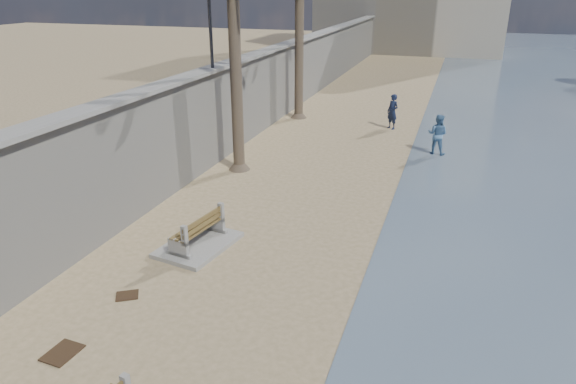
{
  "coord_description": "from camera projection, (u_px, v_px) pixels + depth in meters",
  "views": [
    {
      "loc": [
        3.62,
        -5.33,
        6.52
      ],
      "look_at": [
        -0.5,
        7.0,
        1.2
      ],
      "focal_mm": 32.0,
      "sensor_mm": 36.0,
      "label": 1
    }
  ],
  "objects": [
    {
      "name": "seawall",
      "position": [
        281.0,
        82.0,
        26.63
      ],
      "size": [
        0.45,
        70.0,
        3.5
      ],
      "primitive_type": "cube",
      "color": "gray",
      "rests_on": "ground_plane"
    },
    {
      "name": "debris_d",
      "position": [
        127.0,
        295.0,
        11.5
      ],
      "size": [
        0.62,
        0.58,
        0.03
      ],
      "primitive_type": "cube",
      "rotation": [
        0.0,
        0.0,
        0.55
      ],
      "color": "#382616",
      "rests_on": "ground_plane"
    },
    {
      "name": "person_b",
      "position": [
        438.0,
        132.0,
        20.74
      ],
      "size": [
        1.0,
        0.85,
        1.82
      ],
      "primitive_type": "imported",
      "rotation": [
        0.0,
        0.0,
        2.93
      ],
      "color": "#507AA6",
      "rests_on": "ground_plane"
    },
    {
      "name": "person_a",
      "position": [
        393.0,
        109.0,
        24.32
      ],
      "size": [
        0.83,
        0.78,
        1.91
      ],
      "primitive_type": "imported",
      "rotation": [
        0.0,
        0.0,
        -0.64
      ],
      "color": "#151E3B",
      "rests_on": "ground_plane"
    },
    {
      "name": "debris_b",
      "position": [
        62.0,
        353.0,
        9.72
      ],
      "size": [
        0.58,
        0.71,
        0.03
      ],
      "primitive_type": "cube",
      "rotation": [
        0.0,
        0.0,
        4.65
      ],
      "color": "#382616",
      "rests_on": "ground_plane"
    },
    {
      "name": "bench_far",
      "position": [
        198.0,
        233.0,
        13.5
      ],
      "size": [
        1.81,
        2.39,
        0.91
      ],
      "color": "gray",
      "rests_on": "ground_plane"
    },
    {
      "name": "wall_cap",
      "position": [
        281.0,
        46.0,
        25.95
      ],
      "size": [
        0.8,
        70.0,
        0.12
      ],
      "primitive_type": "cube",
      "color": "gray",
      "rests_on": "seawall"
    }
  ]
}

